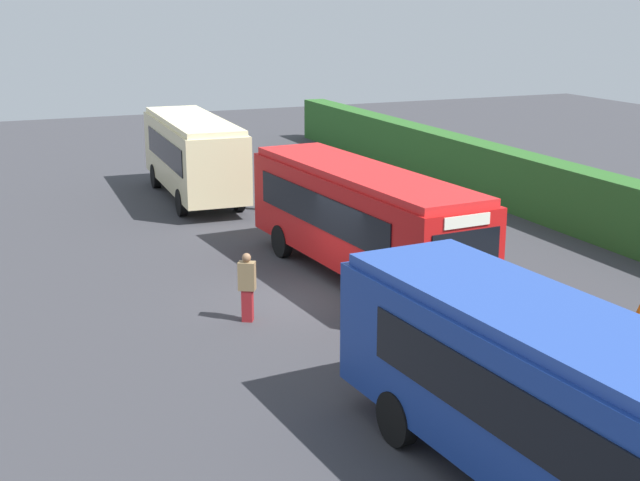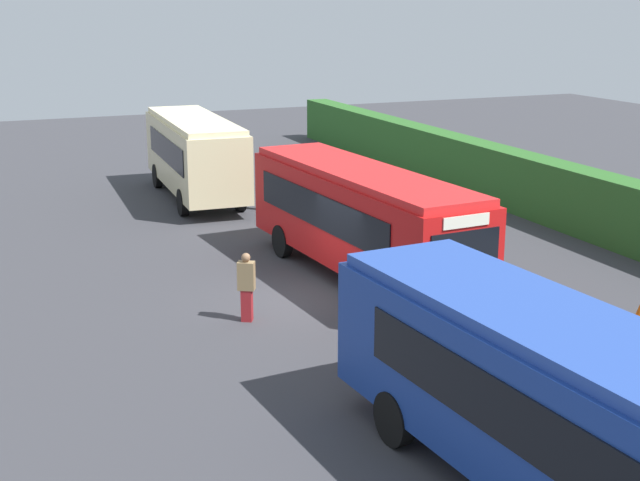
{
  "view_description": "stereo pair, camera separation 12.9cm",
  "coord_description": "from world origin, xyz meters",
  "px_view_note": "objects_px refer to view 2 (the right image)",
  "views": [
    {
      "loc": [
        20.34,
        -8.33,
        7.64
      ],
      "look_at": [
        -0.96,
        0.75,
        1.26
      ],
      "focal_mm": 49.13,
      "sensor_mm": 36.0,
      "label": 1
    },
    {
      "loc": [
        20.39,
        -8.21,
        7.64
      ],
      "look_at": [
        -0.96,
        0.75,
        1.26
      ],
      "focal_mm": 49.13,
      "sensor_mm": 36.0,
      "label": 2
    }
  ],
  "objects_px": {
    "bus_blue": "(576,411)",
    "person_left": "(264,186)",
    "bus_cream": "(195,153)",
    "bus_red": "(361,216)",
    "person_center": "(246,285)",
    "person_right": "(535,373)"
  },
  "relations": [
    {
      "from": "bus_red",
      "to": "person_center",
      "type": "xyz_separation_m",
      "value": [
        1.97,
        -4.02,
        -0.9
      ]
    },
    {
      "from": "bus_red",
      "to": "person_left",
      "type": "xyz_separation_m",
      "value": [
        -9.03,
        0.25,
        -0.89
      ]
    },
    {
      "from": "bus_cream",
      "to": "person_left",
      "type": "height_order",
      "value": "bus_cream"
    },
    {
      "from": "bus_red",
      "to": "person_center",
      "type": "distance_m",
      "value": 4.56
    },
    {
      "from": "bus_cream",
      "to": "person_right",
      "type": "height_order",
      "value": "bus_cream"
    },
    {
      "from": "bus_blue",
      "to": "bus_red",
      "type": "bearing_deg",
      "value": -14.47
    },
    {
      "from": "bus_red",
      "to": "bus_blue",
      "type": "distance_m",
      "value": 12.17
    },
    {
      "from": "bus_blue",
      "to": "person_left",
      "type": "bearing_deg",
      "value": -10.79
    },
    {
      "from": "bus_blue",
      "to": "person_left",
      "type": "xyz_separation_m",
      "value": [
        -21.01,
        2.42,
        -0.85
      ]
    },
    {
      "from": "person_right",
      "to": "bus_blue",
      "type": "bearing_deg",
      "value": 99.73
    },
    {
      "from": "bus_cream",
      "to": "bus_blue",
      "type": "relative_size",
      "value": 0.84
    },
    {
      "from": "person_left",
      "to": "person_right",
      "type": "height_order",
      "value": "person_left"
    },
    {
      "from": "person_left",
      "to": "person_center",
      "type": "distance_m",
      "value": 11.8
    },
    {
      "from": "bus_cream",
      "to": "bus_red",
      "type": "relative_size",
      "value": 0.88
    },
    {
      "from": "person_center",
      "to": "person_left",
      "type": "bearing_deg",
      "value": 8.9
    },
    {
      "from": "person_left",
      "to": "person_right",
      "type": "bearing_deg",
      "value": 49.98
    },
    {
      "from": "bus_red",
      "to": "person_right",
      "type": "height_order",
      "value": "bus_red"
    },
    {
      "from": "bus_red",
      "to": "bus_blue",
      "type": "bearing_deg",
      "value": -14.28
    },
    {
      "from": "bus_blue",
      "to": "person_left",
      "type": "height_order",
      "value": "bus_blue"
    },
    {
      "from": "bus_red",
      "to": "person_right",
      "type": "relative_size",
      "value": 5.75
    },
    {
      "from": "bus_cream",
      "to": "bus_blue",
      "type": "distance_m",
      "value": 23.91
    },
    {
      "from": "person_right",
      "to": "person_left",
      "type": "bearing_deg",
      "value": -56.28
    }
  ]
}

